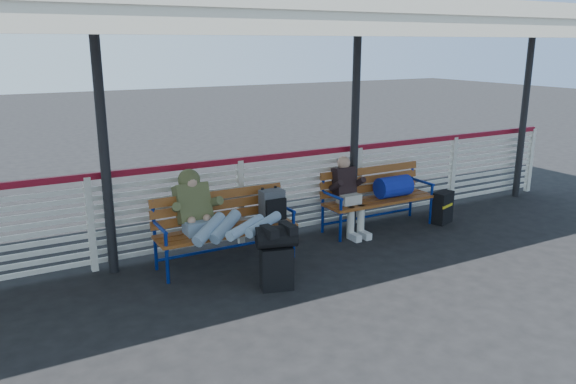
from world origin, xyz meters
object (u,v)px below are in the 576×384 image
bench_left (237,217)px  suitcase_side (443,207)px  luggage_stack (277,255)px  traveler_man (224,221)px  companion_person (348,195)px  bench_right (384,190)px

bench_left → suitcase_side: bench_left is taller
luggage_stack → bench_left: size_ratio=0.42×
traveler_man → companion_person: size_ratio=1.43×
bench_left → traveler_man: (-0.32, -0.35, 0.10)m
traveler_man → suitcase_side: 3.81m
bench_left → luggage_stack: bearing=-88.6°
bench_right → traveler_man: size_ratio=1.10×
bench_right → suitcase_side: bearing=-18.3°
companion_person → suitcase_side: 1.66m
luggage_stack → traveler_man: bearing=132.5°
bench_left → traveler_man: size_ratio=1.10×
bench_right → suitcase_side: 1.04m
traveler_man → companion_person: (2.18, 0.51, -0.08)m
bench_right → companion_person: size_ratio=1.57×
bench_right → traveler_man: (-2.84, -0.53, 0.09)m
luggage_stack → bench_right: 2.78m
bench_right → traveler_man: traveler_man is taller
luggage_stack → traveler_man: traveler_man is taller
traveler_man → companion_person: traveler_man is taller
bench_left → companion_person: companion_person is taller
luggage_stack → suitcase_side: 3.55m
luggage_stack → bench_left: 1.05m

